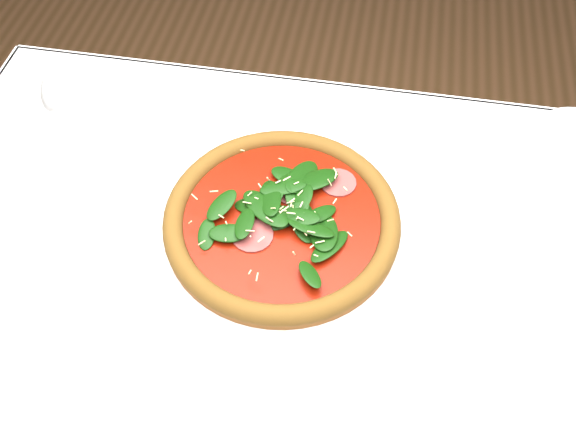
# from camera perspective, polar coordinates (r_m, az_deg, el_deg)

# --- Properties ---
(dining_table) EXTENTS (1.21, 0.81, 0.75)m
(dining_table) POSITION_cam_1_polar(r_m,az_deg,el_deg) (0.98, 1.05, -8.25)
(dining_table) COLOR white
(dining_table) RESTS_ON ground
(plate) EXTENTS (0.39, 0.39, 0.02)m
(plate) POSITION_cam_1_polar(r_m,az_deg,el_deg) (0.93, -0.55, -0.96)
(plate) COLOR silver
(plate) RESTS_ON dining_table
(pizza) EXTENTS (0.36, 0.36, 0.04)m
(pizza) POSITION_cam_1_polar(r_m,az_deg,el_deg) (0.91, -0.56, -0.13)
(pizza) COLOR brown
(pizza) RESTS_ON plate
(wine_glass) EXTENTS (0.08, 0.08, 0.20)m
(wine_glass) POSITION_cam_1_polar(r_m,az_deg,el_deg) (0.96, -18.60, 9.63)
(wine_glass) COLOR silver
(wine_glass) RESTS_ON dining_table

